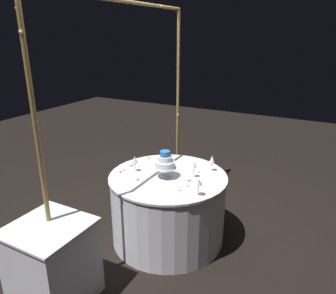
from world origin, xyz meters
name	(u,v)px	position (x,y,z in m)	size (l,w,h in m)	color
ground_plane	(168,237)	(0.00, 0.00, 0.00)	(12.00, 12.00, 0.00)	black
decorative_arch	(127,89)	(0.00, 0.45, 1.55)	(2.29, 0.06, 2.36)	olive
main_table	(168,207)	(0.00, 0.00, 0.36)	(1.19, 1.19, 0.73)	white
side_table	(53,264)	(-1.18, 0.40, 0.35)	(0.57, 0.57, 0.70)	white
tiered_cake	(165,162)	(-0.05, 0.01, 0.88)	(0.22, 0.22, 0.27)	silver
wine_glass_0	(194,166)	(0.08, -0.24, 0.85)	(0.06, 0.06, 0.17)	silver
wine_glass_1	(212,160)	(0.32, -0.34, 0.85)	(0.06, 0.06, 0.17)	silver
wine_glass_2	(198,182)	(-0.25, -0.43, 0.85)	(0.07, 0.07, 0.17)	silver
wine_glass_3	(135,160)	(-0.07, 0.35, 0.85)	(0.06, 0.06, 0.17)	silver
cake_knife	(182,187)	(-0.18, -0.24, 0.73)	(0.04, 0.30, 0.01)	silver
rose_petal_0	(180,190)	(-0.24, -0.25, 0.73)	(0.03, 0.02, 0.00)	red
rose_petal_1	(138,180)	(-0.23, 0.21, 0.73)	(0.04, 0.03, 0.00)	red
rose_petal_2	(175,167)	(0.22, 0.04, 0.73)	(0.03, 0.02, 0.00)	red
rose_petal_3	(134,165)	(0.07, 0.45, 0.73)	(0.03, 0.02, 0.00)	red
rose_petal_4	(199,172)	(0.22, -0.24, 0.73)	(0.03, 0.02, 0.00)	red
rose_petal_5	(121,172)	(-0.16, 0.47, 0.73)	(0.04, 0.03, 0.00)	red
rose_petal_6	(170,168)	(0.19, 0.07, 0.73)	(0.04, 0.03, 0.00)	red
rose_petal_7	(131,166)	(0.03, 0.46, 0.73)	(0.04, 0.03, 0.00)	red
rose_petal_8	(189,181)	(-0.01, -0.24, 0.73)	(0.04, 0.03, 0.00)	red
rose_petal_9	(124,170)	(-0.10, 0.46, 0.73)	(0.03, 0.02, 0.00)	red
rose_petal_10	(188,186)	(-0.12, -0.27, 0.73)	(0.03, 0.02, 0.00)	red
rose_petal_11	(148,158)	(0.32, 0.42, 0.73)	(0.04, 0.03, 0.00)	red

